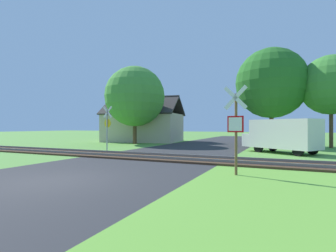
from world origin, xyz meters
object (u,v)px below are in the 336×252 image
(stop_sign_near, at_px, (236,125))
(tree_far, at_px, (331,85))
(tree_right, at_px, (271,83))
(house, at_px, (144,126))
(crossing_sign_far, at_px, (107,124))
(tree_left, at_px, (135,96))
(mail_truck, at_px, (282,135))

(stop_sign_near, bearing_deg, tree_far, -99.17)
(tree_right, bearing_deg, house, 172.82)
(house, bearing_deg, crossing_sign_far, -81.16)
(house, distance_m, tree_far, 19.13)
(crossing_sign_far, distance_m, tree_right, 14.85)
(stop_sign_near, relative_size, tree_left, 0.41)
(tree_far, bearing_deg, tree_left, -172.07)
(crossing_sign_far, height_order, house, house)
(stop_sign_near, bearing_deg, crossing_sign_far, -21.02)
(stop_sign_near, height_order, tree_far, tree_far)
(stop_sign_near, bearing_deg, tree_right, -82.84)
(house, xyz_separation_m, tree_right, (14.16, -1.78, 3.86))
(house, xyz_separation_m, tree_far, (18.75, -1.73, 3.41))
(house, height_order, tree_right, tree_right)
(crossing_sign_far, distance_m, tree_far, 18.38)
(tree_left, relative_size, tree_far, 1.03)
(tree_far, xyz_separation_m, mail_truck, (-3.63, -6.31, -3.96))
(mail_truck, bearing_deg, tree_left, 107.43)
(tree_left, bearing_deg, tree_far, 7.93)
(stop_sign_near, xyz_separation_m, house, (-13.72, 17.24, -0.04))
(crossing_sign_far, relative_size, tree_far, 0.43)
(tree_right, relative_size, mail_truck, 1.72)
(crossing_sign_far, relative_size, house, 0.34)
(house, xyz_separation_m, tree_left, (1.34, -4.15, 3.04))
(house, xyz_separation_m, mail_truck, (15.12, -8.04, -0.54))
(tree_right, bearing_deg, tree_far, 0.66)
(house, relative_size, mail_truck, 1.85)
(tree_left, distance_m, tree_right, 13.06)
(crossing_sign_far, relative_size, tree_right, 0.37)
(house, height_order, tree_left, tree_left)
(tree_far, distance_m, mail_truck, 8.29)
(tree_right, bearing_deg, mail_truck, -81.33)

